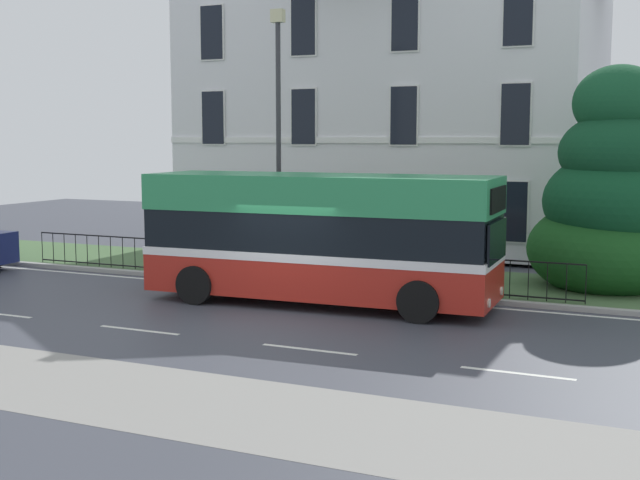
{
  "coord_description": "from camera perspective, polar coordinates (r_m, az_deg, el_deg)",
  "views": [
    {
      "loc": [
        8.72,
        -16.14,
        4.07
      ],
      "look_at": [
        -0.25,
        3.69,
        1.41
      ],
      "focal_mm": 47.08,
      "sensor_mm": 36.0,
      "label": 1
    }
  ],
  "objects": [
    {
      "name": "ground_plane",
      "position": [
        19.48,
        -2.84,
        -5.16
      ],
      "size": [
        60.0,
        56.0,
        0.18
      ],
      "color": "#3E414B"
    },
    {
      "name": "georgian_townhouse",
      "position": [
        32.87,
        5.41,
        9.87
      ],
      "size": [
        14.77,
        9.68,
        11.22
      ],
      "color": "silver",
      "rests_on": "ground_plane"
    },
    {
      "name": "iron_verge_railing",
      "position": [
        23.41,
        -3.13,
        -1.52
      ],
      "size": [
        16.74,
        0.04,
        0.97
      ],
      "color": "black",
      "rests_on": "ground_plane"
    },
    {
      "name": "evergreen_tree",
      "position": [
        23.38,
        19.33,
        2.36
      ],
      "size": [
        4.21,
        4.21,
        6.16
      ],
      "color": "#423328",
      "rests_on": "ground_plane"
    },
    {
      "name": "single_decker_bus",
      "position": [
        20.49,
        0.03,
        0.24
      ],
      "size": [
        8.72,
        2.95,
        3.18
      ],
      "rotation": [
        0.0,
        0.0,
        0.04
      ],
      "color": "#AD2319",
      "rests_on": "ground_plane"
    },
    {
      "name": "street_lamp_post",
      "position": [
        23.92,
        -2.84,
        7.67
      ],
      "size": [
        0.36,
        0.24,
        7.5
      ],
      "color": "#333338",
      "rests_on": "ground_plane"
    },
    {
      "name": "litter_bin",
      "position": [
        22.92,
        2.42,
        -1.54
      ],
      "size": [
        0.49,
        0.49,
        1.12
      ],
      "color": "#4C4742",
      "rests_on": "ground_plane"
    }
  ]
}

